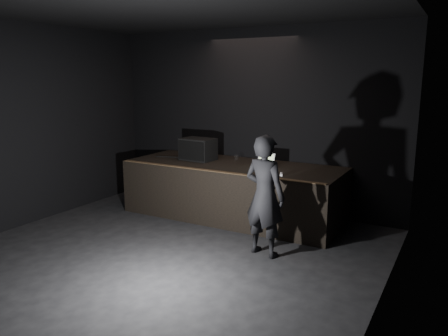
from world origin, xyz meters
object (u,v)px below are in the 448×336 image
Objects in this scene: stage_monitor at (198,149)px; laptop at (264,163)px; person at (265,196)px; stage_riser at (233,190)px; beer_can at (182,155)px.

stage_monitor reaches higher than laptop.
stage_riser is at bearing -36.97° from person.
beer_can is (-0.31, -0.09, -0.12)m from stage_monitor.
beer_can is at bearing -170.24° from laptop.
beer_can is at bearing -177.30° from stage_riser.
person is (0.67, -1.46, -0.17)m from laptop.
laptop is (1.38, 0.05, -0.15)m from stage_monitor.
stage_riser is 1.90m from person.
beer_can is (-1.10, -0.05, 0.59)m from stage_riser.
laptop reaches higher than stage_riser.
stage_monitor is at bearing 177.04° from stage_riser.
person is (2.05, -1.41, -0.32)m from stage_monitor.
laptop is 2.00× the size of beer_can.
laptop is at bearing 4.75° from beer_can.
stage_riser is at bearing -166.38° from laptop.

